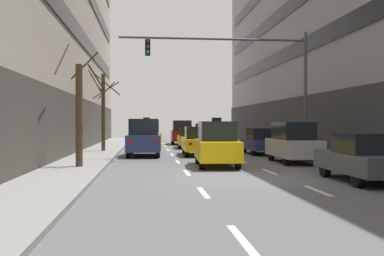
# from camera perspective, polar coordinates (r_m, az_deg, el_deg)

# --- Properties ---
(ground_plane) EXTENTS (120.00, 120.00, 0.00)m
(ground_plane) POSITION_cam_1_polar(r_m,az_deg,el_deg) (15.73, 6.11, -6.53)
(ground_plane) COLOR slate
(sidewalk_left) EXTENTS (2.66, 80.00, 0.14)m
(sidewalk_left) POSITION_cam_1_polar(r_m,az_deg,el_deg) (15.68, -17.31, -6.32)
(sidewalk_left) COLOR gray
(sidewalk_left) RESTS_ON ground
(lane_stripe_l1_s2) EXTENTS (0.16, 2.00, 0.01)m
(lane_stripe_l1_s2) POSITION_cam_1_polar(r_m,az_deg,el_deg) (7.69, 6.44, -14.11)
(lane_stripe_l1_s2) COLOR silver
(lane_stripe_l1_s2) RESTS_ON ground
(lane_stripe_l1_s3) EXTENTS (0.16, 2.00, 0.01)m
(lane_stripe_l1_s3) POSITION_cam_1_polar(r_m,az_deg,el_deg) (12.52, 1.46, -8.35)
(lane_stripe_l1_s3) COLOR silver
(lane_stripe_l1_s3) RESTS_ON ground
(lane_stripe_l1_s4) EXTENTS (0.16, 2.00, 0.01)m
(lane_stripe_l1_s4) POSITION_cam_1_polar(r_m,az_deg,el_deg) (17.45, -0.67, -5.80)
(lane_stripe_l1_s4) COLOR silver
(lane_stripe_l1_s4) RESTS_ON ground
(lane_stripe_l1_s5) EXTENTS (0.16, 2.00, 0.01)m
(lane_stripe_l1_s5) POSITION_cam_1_polar(r_m,az_deg,el_deg) (22.41, -1.86, -4.37)
(lane_stripe_l1_s5) COLOR silver
(lane_stripe_l1_s5) RESTS_ON ground
(lane_stripe_l1_s6) EXTENTS (0.16, 2.00, 0.01)m
(lane_stripe_l1_s6) POSITION_cam_1_polar(r_m,az_deg,el_deg) (27.38, -2.61, -3.46)
(lane_stripe_l1_s6) COLOR silver
(lane_stripe_l1_s6) RESTS_ON ground
(lane_stripe_l1_s7) EXTENTS (0.16, 2.00, 0.01)m
(lane_stripe_l1_s7) POSITION_cam_1_polar(r_m,az_deg,el_deg) (32.36, -3.13, -2.83)
(lane_stripe_l1_s7) COLOR silver
(lane_stripe_l1_s7) RESTS_ON ground
(lane_stripe_l1_s8) EXTENTS (0.16, 2.00, 0.01)m
(lane_stripe_l1_s8) POSITION_cam_1_polar(r_m,az_deg,el_deg) (37.35, -3.51, -2.36)
(lane_stripe_l1_s8) COLOR silver
(lane_stripe_l1_s8) RESTS_ON ground
(lane_stripe_l1_s9) EXTENTS (0.16, 2.00, 0.01)m
(lane_stripe_l1_s9) POSITION_cam_1_polar(r_m,az_deg,el_deg) (42.34, -3.80, -2.01)
(lane_stripe_l1_s9) COLOR silver
(lane_stripe_l1_s9) RESTS_ON ground
(lane_stripe_l1_s10) EXTENTS (0.16, 2.00, 0.01)m
(lane_stripe_l1_s10) POSITION_cam_1_polar(r_m,az_deg,el_deg) (47.33, -4.03, -1.73)
(lane_stripe_l1_s10) COLOR silver
(lane_stripe_l1_s10) RESTS_ON ground
(lane_stripe_l2_s3) EXTENTS (0.16, 2.00, 0.01)m
(lane_stripe_l2_s3) POSITION_cam_1_polar(r_m,az_deg,el_deg) (13.37, 15.95, -7.81)
(lane_stripe_l2_s3) COLOR silver
(lane_stripe_l2_s3) RESTS_ON ground
(lane_stripe_l2_s4) EXTENTS (0.16, 2.00, 0.01)m
(lane_stripe_l2_s4) POSITION_cam_1_polar(r_m,az_deg,el_deg) (18.06, 9.99, -5.59)
(lane_stripe_l2_s4) COLOR silver
(lane_stripe_l2_s4) RESTS_ON ground
(lane_stripe_l2_s5) EXTENTS (0.16, 2.00, 0.01)m
(lane_stripe_l2_s5) POSITION_cam_1_polar(r_m,az_deg,el_deg) (22.89, 6.53, -4.27)
(lane_stripe_l2_s5) COLOR silver
(lane_stripe_l2_s5) RESTS_ON ground
(lane_stripe_l2_s6) EXTENTS (0.16, 2.00, 0.01)m
(lane_stripe_l2_s6) POSITION_cam_1_polar(r_m,az_deg,el_deg) (27.78, 4.30, -3.40)
(lane_stripe_l2_s6) COLOR silver
(lane_stripe_l2_s6) RESTS_ON ground
(lane_stripe_l2_s7) EXTENTS (0.16, 2.00, 0.01)m
(lane_stripe_l2_s7) POSITION_cam_1_polar(r_m,az_deg,el_deg) (32.70, 2.73, -2.79)
(lane_stripe_l2_s7) COLOR silver
(lane_stripe_l2_s7) RESTS_ON ground
(lane_stripe_l2_s8) EXTENTS (0.16, 2.00, 0.01)m
(lane_stripe_l2_s8) POSITION_cam_1_polar(r_m,az_deg,el_deg) (37.64, 1.58, -2.34)
(lane_stripe_l2_s8) COLOR silver
(lane_stripe_l2_s8) RESTS_ON ground
(lane_stripe_l2_s9) EXTENTS (0.16, 2.00, 0.01)m
(lane_stripe_l2_s9) POSITION_cam_1_polar(r_m,az_deg,el_deg) (42.60, 0.69, -1.99)
(lane_stripe_l2_s9) COLOR silver
(lane_stripe_l2_s9) RESTS_ON ground
(lane_stripe_l2_s10) EXTENTS (0.16, 2.00, 0.01)m
(lane_stripe_l2_s10) POSITION_cam_1_polar(r_m,az_deg,el_deg) (47.56, -0.01, -1.72)
(lane_stripe_l2_s10) COLOR silver
(lane_stripe_l2_s10) RESTS_ON ground
(taxi_driving_0) EXTENTS (2.00, 4.56, 2.37)m
(taxi_driving_0) POSITION_cam_1_polar(r_m,az_deg,el_deg) (32.05, -5.91, -0.92)
(taxi_driving_0) COLOR black
(taxi_driving_0) RESTS_ON ground
(taxi_driving_1) EXTENTS (1.96, 4.36, 1.79)m
(taxi_driving_1) POSITION_cam_1_polar(r_m,az_deg,el_deg) (34.40, -0.36, -1.30)
(taxi_driving_1) COLOR black
(taxi_driving_1) RESTS_ON ground
(car_driving_2) EXTENTS (2.03, 4.60, 2.20)m
(car_driving_2) POSITION_cam_1_polar(r_m,az_deg,el_deg) (40.64, -1.36, -0.58)
(car_driving_2) COLOR black
(car_driving_2) RESTS_ON ground
(car_driving_3) EXTENTS (1.99, 4.66, 1.74)m
(car_driving_3) POSITION_cam_1_polar(r_m,az_deg,el_deg) (41.36, -5.95, -0.89)
(car_driving_3) COLOR black
(car_driving_3) RESTS_ON ground
(taxi_driving_4) EXTENTS (1.97, 4.29, 2.21)m
(taxi_driving_4) POSITION_cam_1_polar(r_m,az_deg,el_deg) (19.91, 3.20, -2.08)
(taxi_driving_4) COLOR black
(taxi_driving_4) RESTS_ON ground
(car_driving_5) EXTENTS (2.04, 4.61, 2.21)m
(car_driving_5) POSITION_cam_1_polar(r_m,az_deg,el_deg) (26.26, -6.24, -1.25)
(car_driving_5) COLOR black
(car_driving_5) RESTS_ON ground
(taxi_driving_6) EXTENTS (2.12, 4.72, 1.94)m
(taxi_driving_6) POSITION_cam_1_polar(r_m,az_deg,el_deg) (26.77, 0.94, -1.71)
(taxi_driving_6) COLOR black
(taxi_driving_6) RESTS_ON ground
(car_parked_1) EXTENTS (1.93, 4.39, 1.63)m
(car_parked_1) POSITION_cam_1_polar(r_m,az_deg,el_deg) (15.78, 21.36, -3.62)
(car_parked_1) COLOR black
(car_parked_1) RESTS_ON ground
(car_parked_2) EXTENTS (1.77, 4.15, 2.00)m
(car_parked_2) POSITION_cam_1_polar(r_m,az_deg,el_deg) (22.29, 12.97, -1.86)
(car_parked_2) COLOR black
(car_parked_2) RESTS_ON ground
(car_parked_3) EXTENTS (1.85, 4.38, 1.64)m
(car_parked_3) POSITION_cam_1_polar(r_m,az_deg,el_deg) (28.11, 8.94, -1.72)
(car_parked_3) COLOR black
(car_parked_3) RESTS_ON ground
(traffic_signal_0) EXTENTS (10.20, 0.34, 6.79)m
(traffic_signal_0) POSITION_cam_1_polar(r_m,az_deg,el_deg) (24.12, 7.56, 7.64)
(traffic_signal_0) COLOR #4C4C51
(traffic_signal_0) RESTS_ON sidewalk_right
(street_tree_0) EXTENTS (2.13, 2.19, 5.33)m
(street_tree_0) POSITION_cam_1_polar(r_m,az_deg,el_deg) (29.52, -11.44, 2.44)
(street_tree_0) COLOR #4C3823
(street_tree_0) RESTS_ON sidewalk_left
(street_tree_1) EXTENTS (1.84, 1.82, 5.29)m
(street_tree_1) POSITION_cam_1_polar(r_m,az_deg,el_deg) (19.09, -14.42, 2.02)
(street_tree_1) COLOR #4C3823
(street_tree_1) RESTS_ON sidewalk_left
(pedestrian_1) EXTENTS (0.53, 0.22, 1.66)m
(pedestrian_1) POSITION_cam_1_polar(r_m,az_deg,el_deg) (30.31, 12.84, -1.01)
(pedestrian_1) COLOR #383D59
(pedestrian_1) RESTS_ON sidewalk_right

